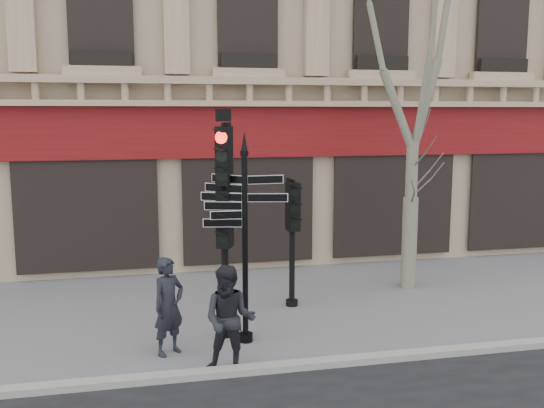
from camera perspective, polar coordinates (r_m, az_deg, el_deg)
The scene contains 8 objects.
ground at distance 11.41m, azimuth 2.28°, elevation -12.33°, with size 80.00×80.00×0.00m, color slate.
kerb at distance 10.14m, azimuth 4.34°, elevation -14.75°, with size 80.00×0.25×0.12m, color #97958F.
fingerpost at distance 10.54m, azimuth -2.58°, elevation 0.13°, with size 2.05×2.05×3.76m.
traffic_signal_main at distance 10.81m, azimuth -4.52°, elevation 0.81°, with size 0.55×0.49×4.14m.
traffic_signal_secondary at distance 12.66m, azimuth 1.92°, elevation -1.54°, with size 0.48×0.37×2.65m.
plane_tree at distance 14.29m, azimuth 13.45°, elevation 15.39°, with size 3.12×3.12×8.30m.
pedestrian_a at distance 10.51m, azimuth -9.71°, elevation -9.46°, with size 0.61×0.40×1.68m, color black.
pedestrian_b at distance 9.65m, azimuth -4.02°, elevation -10.84°, with size 0.84×0.66×1.73m, color black.
Camera 1 is at (-2.71, -10.31, 4.07)m, focal length 40.00 mm.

